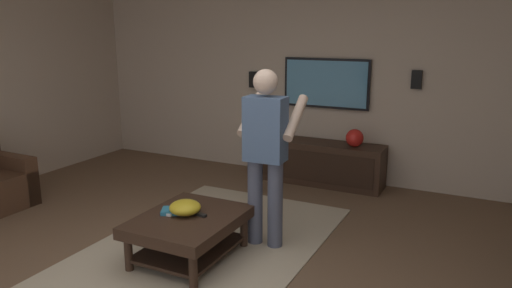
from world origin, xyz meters
The scene contains 14 objects.
ground_plane centered at (0.00, 0.00, 0.00)m, with size 8.44×8.44×0.00m, color brown.
wall_back_tv centered at (3.22, 0.00, 1.37)m, with size 0.10×7.23×2.74m, color #BCA893.
area_rug centered at (0.55, 0.25, 0.01)m, with size 3.10×1.92×0.01m, color tan.
coffee_table centered at (0.35, 0.25, 0.30)m, with size 1.00×0.80×0.40m.
media_console centered at (2.89, -0.04, 0.28)m, with size 0.45×1.70×0.55m.
tv centered at (3.13, -0.04, 1.28)m, with size 0.05×1.14×0.64m.
person_standing centered at (0.91, -0.23, 0.93)m, with size 0.55×0.55×1.64m.
bowl centered at (0.37, 0.29, 0.46)m, with size 0.28×0.28×0.12m, color gold.
remote_white centered at (0.33, 0.40, 0.41)m, with size 0.15×0.04×0.02m, color white.
remote_black centered at (0.40, 0.17, 0.41)m, with size 0.15×0.04×0.02m, color black.
book centered at (0.36, 0.40, 0.42)m, with size 0.22×0.16×0.04m, color teal.
vase_round centered at (2.85, -0.52, 0.66)m, with size 0.22×0.22×0.22m, color red.
wall_speaker_left centered at (3.14, -1.16, 1.38)m, with size 0.06×0.12×0.22m, color black.
wall_speaker_right centered at (3.14, 1.02, 1.28)m, with size 0.06×0.12×0.22m, color black.
Camera 1 is at (-2.90, -2.03, 1.99)m, focal length 33.94 mm.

